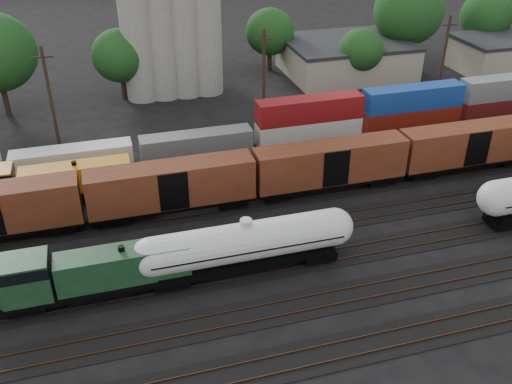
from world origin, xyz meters
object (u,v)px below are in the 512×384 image
object	(u,v)px
green_locomotive	(85,274)
orange_locomotive	(45,183)
grain_silo	(169,13)
tank_car_a	(246,244)

from	to	relation	value
green_locomotive	orange_locomotive	bearing A→B (deg)	101.90
green_locomotive	grain_silo	bearing A→B (deg)	72.34
tank_car_a	grain_silo	size ratio (longest dim) A/B	0.61
green_locomotive	tank_car_a	bearing A→B (deg)	-0.00
grain_silo	orange_locomotive	bearing A→B (deg)	-121.95
green_locomotive	tank_car_a	world-z (taller)	tank_car_a
orange_locomotive	green_locomotive	bearing A→B (deg)	-78.10
green_locomotive	orange_locomotive	distance (m)	15.33
green_locomotive	tank_car_a	xyz separation A→B (m)	(12.18, -0.00, 0.31)
green_locomotive	grain_silo	xyz separation A→B (m)	(13.06, 41.00, 8.81)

